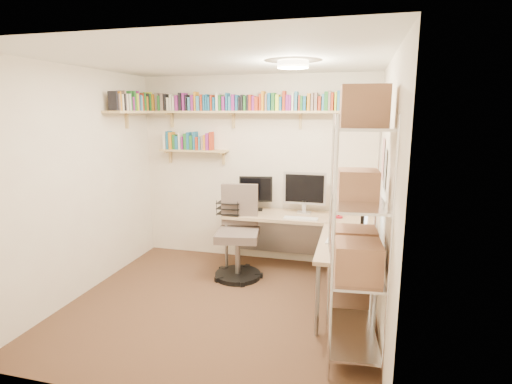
# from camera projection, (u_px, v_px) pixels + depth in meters

# --- Properties ---
(ground) EXTENTS (3.20, 3.20, 0.00)m
(ground) POSITION_uv_depth(u_px,v_px,m) (221.00, 305.00, 4.25)
(ground) COLOR #41291C
(ground) RESTS_ON ground
(room_shell) EXTENTS (3.24, 3.04, 2.52)m
(room_shell) POSITION_uv_depth(u_px,v_px,m) (218.00, 161.00, 3.94)
(room_shell) COLOR beige
(room_shell) RESTS_ON ground
(wall_shelves) EXTENTS (3.12, 1.09, 0.80)m
(wall_shelves) POSITION_uv_depth(u_px,v_px,m) (220.00, 112.00, 5.18)
(wall_shelves) COLOR #DDBB7C
(wall_shelves) RESTS_ON ground
(corner_desk) EXTENTS (1.95, 1.86, 1.27)m
(corner_desk) POSITION_uv_depth(u_px,v_px,m) (300.00, 221.00, 4.83)
(corner_desk) COLOR tan
(corner_desk) RESTS_ON ground
(office_chair) EXTENTS (0.60, 0.60, 1.14)m
(office_chair) POSITION_uv_depth(u_px,v_px,m) (238.00, 239.00, 4.94)
(office_chair) COLOR black
(office_chair) RESTS_ON ground
(wire_rack) EXTENTS (0.50, 0.90, 2.22)m
(wire_rack) POSITION_uv_depth(u_px,v_px,m) (358.00, 211.00, 3.20)
(wire_rack) COLOR silver
(wire_rack) RESTS_ON ground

